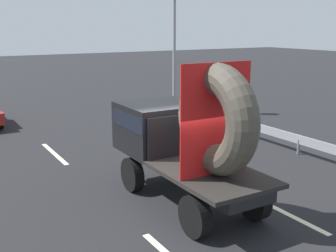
% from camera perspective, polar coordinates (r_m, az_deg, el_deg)
% --- Properties ---
extents(ground_plane, '(120.00, 120.00, 0.00)m').
position_cam_1_polar(ground_plane, '(11.22, 4.16, -10.38)').
color(ground_plane, black).
extents(flatbed_truck, '(2.02, 4.98, 3.73)m').
position_cam_1_polar(flatbed_truck, '(10.88, 1.93, -1.06)').
color(flatbed_truck, black).
rests_on(flatbed_truck, ground_plane).
extents(traffic_light, '(0.42, 0.36, 6.76)m').
position_cam_1_polar(traffic_light, '(21.94, 0.86, 12.90)').
color(traffic_light, gray).
rests_on(traffic_light, ground_plane).
extents(guardrail, '(0.10, 15.55, 0.71)m').
position_cam_1_polar(guardrail, '(17.15, 12.43, -0.38)').
color(guardrail, gray).
rests_on(guardrail, ground_plane).
extents(lane_dash_left_far, '(0.16, 2.94, 0.01)m').
position_cam_1_polar(lane_dash_left_far, '(15.88, -15.04, -3.60)').
color(lane_dash_left_far, beige).
rests_on(lane_dash_left_far, ground_plane).
extents(lane_dash_right_near, '(0.16, 2.58, 0.01)m').
position_cam_1_polar(lane_dash_right_near, '(11.04, 15.70, -11.28)').
color(lane_dash_right_near, beige).
rests_on(lane_dash_right_near, ground_plane).
extents(lane_dash_right_far, '(0.16, 2.28, 0.01)m').
position_cam_1_polar(lane_dash_right_far, '(17.18, -3.88, -1.88)').
color(lane_dash_right_far, beige).
rests_on(lane_dash_right_far, ground_plane).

